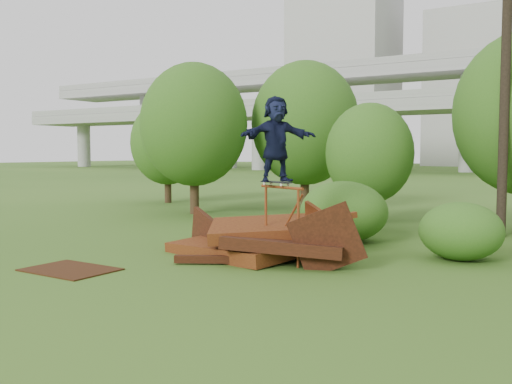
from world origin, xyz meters
The scene contains 15 objects.
ground centered at (0.00, 0.00, 0.00)m, with size 240.00×240.00×0.00m, color #2D5116.
scrap_pile centered at (-0.87, 2.31, 0.41)m, with size 5.58×3.51×1.83m.
grind_rail centered at (-0.09, 1.94, 1.15)m, with size 1.39×0.64×1.77m.
skateboard centered at (-0.27, 2.02, 1.84)m, with size 0.91×0.57×0.09m.
skater centered at (-0.27, 2.02, 2.83)m, with size 1.80×0.57×1.94m, color black.
flat_plate centered at (-3.57, -1.10, 0.01)m, with size 1.89×1.35×0.03m, color #341A0B.
tree_0 centered at (-8.25, 9.26, 3.64)m, with size 4.37×4.37×6.16m.
tree_1 centered at (-4.94, 12.72, 3.76)m, with size 4.62×4.62×6.43m.
tree_2 centered at (-0.77, 9.30, 2.48)m, with size 2.98×2.98×4.21m.
tree_6 centered at (-12.56, 12.66, 3.00)m, with size 3.66×3.66×5.11m.
shrub_left centered at (-0.11, 5.56, 0.86)m, with size 2.49×2.30×1.72m, color #245216.
shrub_right centered at (3.29, 4.49, 0.68)m, with size 1.93×1.77×1.37m, color #245216.
utility_pole centered at (3.51, 8.95, 5.58)m, with size 1.40×0.28×11.01m.
building_left centered at (-38.00, 95.00, 17.50)m, with size 18.00×16.00×35.00m, color #9E9E99.
building_right centered at (-16.00, 102.00, 14.00)m, with size 14.00×14.00×28.00m, color #9E9E99.
Camera 1 is at (6.15, -9.26, 2.52)m, focal length 40.00 mm.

